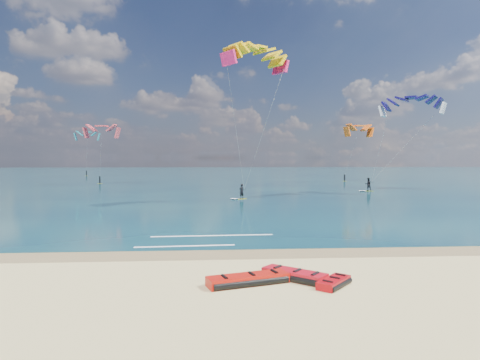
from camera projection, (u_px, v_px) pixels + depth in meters
name	position (u px, v px, depth m)	size (l,w,h in m)	color
ground	(215.00, 194.00, 58.74)	(320.00, 320.00, 0.00)	tan
wet_sand_strip	(222.00, 254.00, 21.87)	(320.00, 2.40, 0.01)	brown
sea	(212.00, 175.00, 122.50)	(320.00, 200.00, 0.04)	#0A293C
packed_kite_left	(248.00, 284.00, 16.70)	(3.47, 1.23, 0.45)	red
packed_kite_mid	(294.00, 280.00, 17.34)	(2.88, 1.22, 0.44)	red
packed_kite_right	(334.00, 286.00, 16.42)	(1.92, 0.99, 0.36)	#AC070E
kitesurfer_main	(249.00, 119.00, 47.20)	(7.59, 9.76, 17.78)	yellow
kitesurfer_far	(391.00, 138.00, 60.17)	(11.29, 8.34, 14.85)	#9DC11D
shoreline_foam	(202.00, 240.00, 25.58)	(8.17, 3.63, 0.01)	white
distant_kites	(176.00, 155.00, 92.10)	(67.98, 38.20, 11.68)	#DD4148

